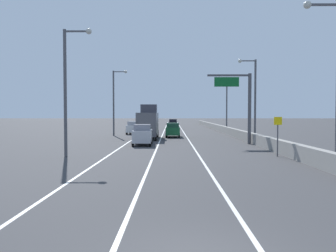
{
  "coord_description": "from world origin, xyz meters",
  "views": [
    {
      "loc": [
        -0.62,
        -7.4,
        3.25
      ],
      "look_at": [
        -1.11,
        40.88,
        1.48
      ],
      "focal_mm": 36.37,
      "sensor_mm": 36.0,
      "label": 1
    }
  ],
  "objects_px": {
    "overhead_sign_gantry": "(243,100)",
    "lamp_post_right_third": "(225,101)",
    "box_truck": "(148,123)",
    "lamp_post_right_near": "(334,73)",
    "car_yellow_2": "(151,121)",
    "car_black_3": "(173,124)",
    "car_silver_4": "(143,135)",
    "lamp_post_right_second": "(253,94)",
    "lamp_post_left_near": "(69,83)",
    "lamp_post_left_mid": "(115,98)",
    "speed_advisory_sign": "(278,133)",
    "car_white_1": "(133,128)",
    "car_green_0": "(173,130)"
  },
  "relations": [
    {
      "from": "car_black_3",
      "to": "car_silver_4",
      "type": "height_order",
      "value": "car_silver_4"
    },
    {
      "from": "lamp_post_right_third",
      "to": "lamp_post_left_mid",
      "type": "bearing_deg",
      "value": -149.9
    },
    {
      "from": "lamp_post_left_mid",
      "to": "lamp_post_right_second",
      "type": "bearing_deg",
      "value": -29.65
    },
    {
      "from": "speed_advisory_sign",
      "to": "car_white_1",
      "type": "relative_size",
      "value": 0.72
    },
    {
      "from": "speed_advisory_sign",
      "to": "car_black_3",
      "type": "bearing_deg",
      "value": 99.29
    },
    {
      "from": "lamp_post_right_third",
      "to": "lamp_post_left_near",
      "type": "bearing_deg",
      "value": -116.33
    },
    {
      "from": "lamp_post_left_mid",
      "to": "car_yellow_2",
      "type": "height_order",
      "value": "lamp_post_left_mid"
    },
    {
      "from": "lamp_post_right_near",
      "to": "lamp_post_left_near",
      "type": "xyz_separation_m",
      "value": [
        -16.82,
        6.0,
        0.0
      ]
    },
    {
      "from": "lamp_post_left_near",
      "to": "lamp_post_left_mid",
      "type": "bearing_deg",
      "value": 91.27
    },
    {
      "from": "speed_advisory_sign",
      "to": "car_black_3",
      "type": "xyz_separation_m",
      "value": [
        -7.68,
        46.93,
        -0.74
      ]
    },
    {
      "from": "lamp_post_right_second",
      "to": "lamp_post_left_mid",
      "type": "xyz_separation_m",
      "value": [
        -17.67,
        10.06,
        0.0
      ]
    },
    {
      "from": "lamp_post_left_near",
      "to": "car_green_0",
      "type": "relative_size",
      "value": 2.17
    },
    {
      "from": "lamp_post_right_second",
      "to": "car_silver_4",
      "type": "height_order",
      "value": "lamp_post_right_second"
    },
    {
      "from": "car_green_0",
      "to": "overhead_sign_gantry",
      "type": "bearing_deg",
      "value": -55.35
    },
    {
      "from": "speed_advisory_sign",
      "to": "car_silver_4",
      "type": "relative_size",
      "value": 0.68
    },
    {
      "from": "overhead_sign_gantry",
      "to": "car_silver_4",
      "type": "height_order",
      "value": "overhead_sign_gantry"
    },
    {
      "from": "overhead_sign_gantry",
      "to": "lamp_post_right_second",
      "type": "distance_m",
      "value": 4.0
    },
    {
      "from": "car_silver_4",
      "to": "box_truck",
      "type": "height_order",
      "value": "box_truck"
    },
    {
      "from": "lamp_post_right_third",
      "to": "box_truck",
      "type": "distance_m",
      "value": 20.84
    },
    {
      "from": "lamp_post_right_third",
      "to": "lamp_post_left_near",
      "type": "relative_size",
      "value": 1.0
    },
    {
      "from": "lamp_post_left_mid",
      "to": "car_black_3",
      "type": "xyz_separation_m",
      "value": [
        8.54,
        22.85,
        -4.5
      ]
    },
    {
      "from": "lamp_post_left_near",
      "to": "lamp_post_right_third",
      "type": "bearing_deg",
      "value": 63.67
    },
    {
      "from": "lamp_post_left_near",
      "to": "car_silver_4",
      "type": "xyz_separation_m",
      "value": [
        4.7,
        9.52,
        -4.46
      ]
    },
    {
      "from": "lamp_post_right_second",
      "to": "car_silver_4",
      "type": "xyz_separation_m",
      "value": [
        -12.44,
        -4.78,
        -4.46
      ]
    },
    {
      "from": "lamp_post_right_third",
      "to": "box_truck",
      "type": "height_order",
      "value": "lamp_post_right_third"
    },
    {
      "from": "overhead_sign_gantry",
      "to": "car_yellow_2",
      "type": "relative_size",
      "value": 1.81
    },
    {
      "from": "speed_advisory_sign",
      "to": "car_yellow_2",
      "type": "relative_size",
      "value": 0.72
    },
    {
      "from": "car_black_3",
      "to": "car_yellow_2",
      "type": "bearing_deg",
      "value": 103.58
    },
    {
      "from": "overhead_sign_gantry",
      "to": "car_black_3",
      "type": "bearing_deg",
      "value": 101.26
    },
    {
      "from": "car_white_1",
      "to": "car_black_3",
      "type": "xyz_separation_m",
      "value": [
        6.35,
        19.07,
        0.02
      ]
    },
    {
      "from": "speed_advisory_sign",
      "to": "box_truck",
      "type": "xyz_separation_m",
      "value": [
        -11.01,
        17.98,
        0.28
      ]
    },
    {
      "from": "speed_advisory_sign",
      "to": "lamp_post_right_near",
      "type": "relative_size",
      "value": 0.31
    },
    {
      "from": "overhead_sign_gantry",
      "to": "lamp_post_left_mid",
      "type": "distance_m",
      "value": 20.78
    },
    {
      "from": "overhead_sign_gantry",
      "to": "lamp_post_left_near",
      "type": "distance_m",
      "value": 18.73
    },
    {
      "from": "lamp_post_right_second",
      "to": "car_black_3",
      "type": "xyz_separation_m",
      "value": [
        -9.13,
        32.92,
        -4.5
      ]
    },
    {
      "from": "car_yellow_2",
      "to": "car_silver_4",
      "type": "relative_size",
      "value": 0.94
    },
    {
      "from": "box_truck",
      "to": "lamp_post_right_near",
      "type": "bearing_deg",
      "value": -63.4
    },
    {
      "from": "overhead_sign_gantry",
      "to": "lamp_post_right_third",
      "type": "bearing_deg",
      "value": 85.45
    },
    {
      "from": "lamp_post_right_second",
      "to": "car_yellow_2",
      "type": "height_order",
      "value": "lamp_post_right_second"
    },
    {
      "from": "overhead_sign_gantry",
      "to": "lamp_post_right_near",
      "type": "distance_m",
      "value": 16.96
    },
    {
      "from": "lamp_post_right_second",
      "to": "lamp_post_left_mid",
      "type": "relative_size",
      "value": 1.0
    },
    {
      "from": "lamp_post_right_second",
      "to": "box_truck",
      "type": "bearing_deg",
      "value": 162.35
    },
    {
      "from": "lamp_post_right_near",
      "to": "car_silver_4",
      "type": "xyz_separation_m",
      "value": [
        -12.12,
        15.52,
        -4.46
      ]
    },
    {
      "from": "lamp_post_left_mid",
      "to": "car_yellow_2",
      "type": "distance_m",
      "value": 49.27
    },
    {
      "from": "lamp_post_right_near",
      "to": "lamp_post_right_second",
      "type": "bearing_deg",
      "value": 89.12
    },
    {
      "from": "overhead_sign_gantry",
      "to": "lamp_post_right_near",
      "type": "xyz_separation_m",
      "value": [
        1.58,
        -16.87,
        0.8
      ]
    },
    {
      "from": "speed_advisory_sign",
      "to": "car_silver_4",
      "type": "bearing_deg",
      "value": 139.94
    },
    {
      "from": "lamp_post_left_mid",
      "to": "car_white_1",
      "type": "distance_m",
      "value": 6.29
    },
    {
      "from": "car_yellow_2",
      "to": "car_black_3",
      "type": "relative_size",
      "value": 0.9
    },
    {
      "from": "lamp_post_left_near",
      "to": "car_silver_4",
      "type": "bearing_deg",
      "value": 63.74
    }
  ]
}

